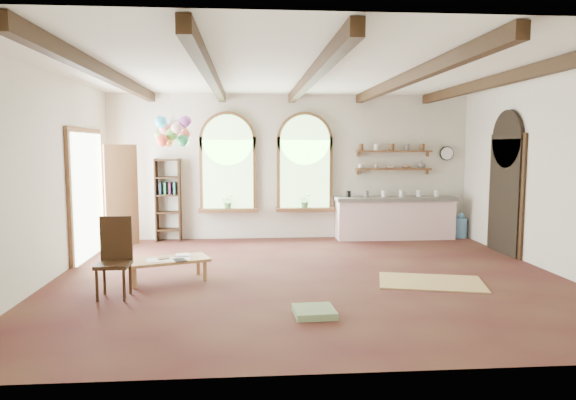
{
  "coord_description": "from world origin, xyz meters",
  "views": [
    {
      "loc": [
        -0.96,
        -7.93,
        2.06
      ],
      "look_at": [
        -0.3,
        0.6,
        1.16
      ],
      "focal_mm": 32.0,
      "sensor_mm": 36.0,
      "label": 1
    }
  ],
  "objects": [
    {
      "name": "floor",
      "position": [
        0.0,
        0.0,
        0.0
      ],
      "size": [
        8.0,
        8.0,
        0.0
      ],
      "primitive_type": "plane",
      "color": "#533122",
      "rests_on": "ground"
    },
    {
      "name": "ceiling_beams",
      "position": [
        0.0,
        0.0,
        3.1
      ],
      "size": [
        6.2,
        6.8,
        0.18
      ],
      "primitive_type": null,
      "color": "#311C0F",
      "rests_on": "ceiling"
    },
    {
      "name": "window_left",
      "position": [
        -1.4,
        3.43,
        1.63
      ],
      "size": [
        1.3,
        0.28,
        2.2
      ],
      "color": "brown",
      "rests_on": "floor"
    },
    {
      "name": "window_right",
      "position": [
        0.3,
        3.43,
        1.63
      ],
      "size": [
        1.3,
        0.28,
        2.2
      ],
      "color": "brown",
      "rests_on": "floor"
    },
    {
      "name": "left_doorway",
      "position": [
        -3.95,
        1.8,
        1.15
      ],
      "size": [
        0.1,
        1.9,
        2.5
      ],
      "primitive_type": "cube",
      "color": "brown",
      "rests_on": "floor"
    },
    {
      "name": "right_doorway",
      "position": [
        3.95,
        1.5,
        1.1
      ],
      "size": [
        0.1,
        1.3,
        2.4
      ],
      "primitive_type": "cube",
      "color": "black",
      "rests_on": "floor"
    },
    {
      "name": "kitchen_counter",
      "position": [
        2.3,
        3.2,
        0.48
      ],
      "size": [
        2.68,
        0.62,
        0.94
      ],
      "color": "silver",
      "rests_on": "floor"
    },
    {
      "name": "wall_shelf_lower",
      "position": [
        2.3,
        3.38,
        1.55
      ],
      "size": [
        1.7,
        0.24,
        0.04
      ],
      "primitive_type": "cube",
      "color": "brown",
      "rests_on": "wall_back"
    },
    {
      "name": "wall_shelf_upper",
      "position": [
        2.3,
        3.38,
        1.95
      ],
      "size": [
        1.7,
        0.24,
        0.04
      ],
      "primitive_type": "cube",
      "color": "brown",
      "rests_on": "wall_back"
    },
    {
      "name": "wall_clock",
      "position": [
        3.55,
        3.45,
        1.9
      ],
      "size": [
        0.32,
        0.04,
        0.32
      ],
      "primitive_type": "cylinder",
      "rotation": [
        1.57,
        0.0,
        0.0
      ],
      "color": "black",
      "rests_on": "wall_back"
    },
    {
      "name": "bookshelf",
      "position": [
        -2.7,
        3.32,
        0.9
      ],
      "size": [
        0.53,
        0.32,
        1.8
      ],
      "color": "#311C0F",
      "rests_on": "floor"
    },
    {
      "name": "coffee_table",
      "position": [
        -2.2,
        -0.11,
        0.31
      ],
      "size": [
        1.34,
        0.95,
        0.35
      ],
      "color": "#B08350",
      "rests_on": "floor"
    },
    {
      "name": "side_chair",
      "position": [
        -2.8,
        -0.91,
        0.32
      ],
      "size": [
        0.44,
        0.44,
        1.1
      ],
      "color": "#311C0F",
      "rests_on": "floor"
    },
    {
      "name": "floor_mat",
      "position": [
        1.8,
        -0.51,
        0.01
      ],
      "size": [
        1.72,
        1.3,
        0.02
      ],
      "primitive_type": "cube",
      "rotation": [
        0.0,
        0.0,
        -0.25
      ],
      "color": "tan",
      "rests_on": "floor"
    },
    {
      "name": "floor_cushion",
      "position": [
        -0.17,
        -1.87,
        0.04
      ],
      "size": [
        0.52,
        0.52,
        0.09
      ],
      "primitive_type": "cube",
      "rotation": [
        0.0,
        0.0,
        0.06
      ],
      "color": "gray",
      "rests_on": "floor"
    },
    {
      "name": "water_jug_a",
      "position": [
        3.1,
        3.2,
        0.28
      ],
      "size": [
        0.33,
        0.33,
        0.64
      ],
      "color": "#5C98C5",
      "rests_on": "floor"
    },
    {
      "name": "water_jug_b",
      "position": [
        3.82,
        3.2,
        0.25
      ],
      "size": [
        0.3,
        0.3,
        0.58
      ],
      "color": "#5C98C5",
      "rests_on": "floor"
    },
    {
      "name": "balloon_cluster",
      "position": [
        -2.41,
        2.3,
        2.34
      ],
      "size": [
        0.78,
        0.82,
        1.15
      ],
      "color": "white",
      "rests_on": "floor"
    },
    {
      "name": "table_book",
      "position": [
        -2.37,
        -0.1,
        0.36
      ],
      "size": [
        0.25,
        0.3,
        0.02
      ],
      "primitive_type": "imported",
      "rotation": [
        0.0,
        0.0,
        0.37
      ],
      "color": "olive",
      "rests_on": "coffee_table"
    },
    {
      "name": "tablet",
      "position": [
        -2.0,
        -0.23,
        0.36
      ],
      "size": [
        0.24,
        0.28,
        0.01
      ],
      "primitive_type": "cube",
      "rotation": [
        0.0,
        0.0,
        0.39
      ],
      "color": "black",
      "rests_on": "coffee_table"
    },
    {
      "name": "potted_plant_left",
      "position": [
        -1.4,
        3.32,
        0.85
      ],
      "size": [
        0.27,
        0.23,
        0.3
      ],
      "primitive_type": "imported",
      "color": "#598C4C",
      "rests_on": "window_left"
    },
    {
      "name": "potted_plant_right",
      "position": [
        0.3,
        3.32,
        0.85
      ],
      "size": [
        0.27,
        0.23,
        0.3
      ],
      "primitive_type": "imported",
      "color": "#598C4C",
      "rests_on": "window_right"
    },
    {
      "name": "shelf_cup_a",
      "position": [
        1.55,
        3.38,
        1.62
      ],
      "size": [
        0.12,
        0.1,
        0.1
      ],
      "primitive_type": "imported",
      "color": "white",
      "rests_on": "wall_shelf_lower"
    },
    {
      "name": "shelf_cup_b",
      "position": [
        1.9,
        3.38,
        1.62
      ],
      "size": [
        0.1,
        0.1,
        0.09
      ],
      "primitive_type": "imported",
      "color": "beige",
      "rests_on": "wall_shelf_lower"
    },
    {
      "name": "shelf_bowl_a",
      "position": [
        2.25,
        3.38,
        1.6
      ],
      "size": [
        0.22,
        0.22,
        0.05
      ],
      "primitive_type": "imported",
      "color": "beige",
      "rests_on": "wall_shelf_lower"
    },
    {
      "name": "shelf_bowl_b",
      "position": [
        2.6,
        3.38,
        1.6
      ],
      "size": [
        0.2,
        0.2,
        0.06
      ],
      "primitive_type": "imported",
      "color": "#8C664C",
      "rests_on": "wall_shelf_lower"
    },
    {
      "name": "shelf_vase",
      "position": [
        2.95,
        3.38,
        1.67
      ],
      "size": [
        0.18,
        0.18,
        0.19
      ],
      "primitive_type": "imported",
      "color": "slate",
      "rests_on": "wall_shelf_lower"
    }
  ]
}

